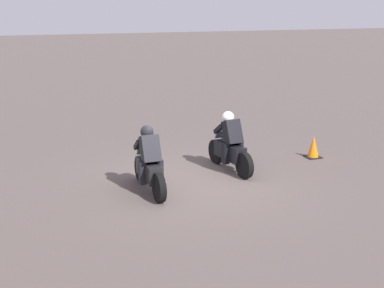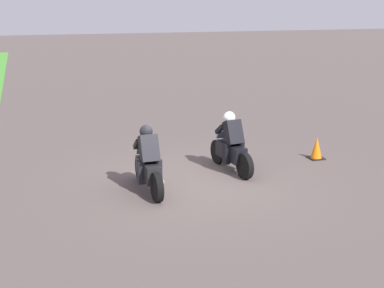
# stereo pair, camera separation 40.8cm
# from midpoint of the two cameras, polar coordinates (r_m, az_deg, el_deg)

# --- Properties ---
(ground_plane) EXTENTS (120.00, 120.00, 0.00)m
(ground_plane) POSITION_cam_midpoint_polar(r_m,az_deg,el_deg) (12.54, -0.58, -4.21)
(ground_plane) COLOR #554A46
(rider_lane_a) EXTENTS (2.04, 0.58, 1.51)m
(rider_lane_a) POSITION_cam_midpoint_polar(r_m,az_deg,el_deg) (13.29, 3.27, -0.29)
(rider_lane_a) COLOR black
(rider_lane_a) RESTS_ON ground_plane
(rider_lane_b) EXTENTS (2.04, 0.55, 1.51)m
(rider_lane_b) POSITION_cam_midpoint_polar(r_m,az_deg,el_deg) (11.85, -5.63, -2.28)
(rider_lane_b) COLOR black
(rider_lane_b) RESTS_ON ground_plane
(traffic_cone) EXTENTS (0.40, 0.40, 0.60)m
(traffic_cone) POSITION_cam_midpoint_polar(r_m,az_deg,el_deg) (14.79, 12.23, -0.38)
(traffic_cone) COLOR black
(traffic_cone) RESTS_ON ground_plane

